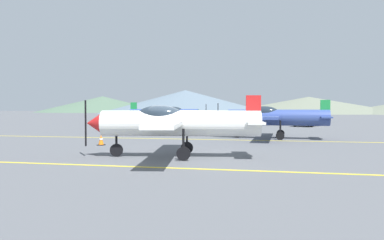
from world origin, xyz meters
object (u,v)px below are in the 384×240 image
Objects in this scene: airplane_near at (174,122)px; traffic_cone_side at (101,140)px; airplane_far at (167,114)px; car_sedan at (307,119)px; airplane_mid at (273,117)px.

traffic_cone_side is (-5.13, 3.86, -1.16)m from airplane_near.
airplane_near is at bearing -73.37° from airplane_far.
airplane_near is at bearing -106.05° from car_sedan.
airplane_mid is at bearing -102.45° from car_sedan.
car_sedan is (7.96, 27.65, -0.60)m from airplane_near.
airplane_mid is 17.70m from car_sedan.
car_sedan is 27.16m from traffic_cone_side.
airplane_near is 14.56× the size of traffic_cone_side.
traffic_cone_side is at bearing -88.64° from airplane_far.
airplane_far reaches higher than car_sedan.
airplane_near is 28.78m from car_sedan.
airplane_near is at bearing -36.94° from traffic_cone_side.
airplane_mid is at bearing 35.10° from traffic_cone_side.
airplane_near is 1.84× the size of car_sedan.
airplane_mid and airplane_far have the same top height.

